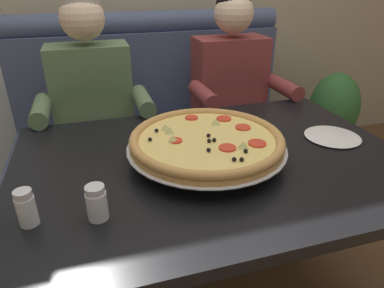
{
  "coord_description": "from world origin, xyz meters",
  "views": [
    {
      "loc": [
        -0.39,
        -1.0,
        1.33
      ],
      "look_at": [
        -0.08,
        0.01,
        0.8
      ],
      "focal_mm": 32.1,
      "sensor_mm": 36.0,
      "label": 1
    }
  ],
  "objects_px": {
    "diner_right": "(236,97)",
    "plate_near_left": "(333,135)",
    "booth_bench": "(161,137)",
    "diner_left": "(95,111)",
    "shaker_pepper_flakes": "(27,210)",
    "shaker_oregano": "(97,205)",
    "potted_plant": "(333,114)",
    "pizza": "(207,140)",
    "dining_table": "(213,177)"
  },
  "relations": [
    {
      "from": "diner_right",
      "to": "plate_near_left",
      "type": "distance_m",
      "value": 0.68
    },
    {
      "from": "booth_bench",
      "to": "diner_left",
      "type": "distance_m",
      "value": 0.56
    },
    {
      "from": "diner_right",
      "to": "shaker_pepper_flakes",
      "type": "height_order",
      "value": "diner_right"
    },
    {
      "from": "shaker_oregano",
      "to": "shaker_pepper_flakes",
      "type": "relative_size",
      "value": 0.97
    },
    {
      "from": "plate_near_left",
      "to": "potted_plant",
      "type": "distance_m",
      "value": 1.32
    },
    {
      "from": "diner_left",
      "to": "pizza",
      "type": "distance_m",
      "value": 0.78
    },
    {
      "from": "dining_table",
      "to": "diner_right",
      "type": "height_order",
      "value": "diner_right"
    },
    {
      "from": "booth_bench",
      "to": "dining_table",
      "type": "bearing_deg",
      "value": -90.0
    },
    {
      "from": "diner_right",
      "to": "potted_plant",
      "type": "height_order",
      "value": "diner_right"
    },
    {
      "from": "dining_table",
      "to": "pizza",
      "type": "distance_m",
      "value": 0.16
    },
    {
      "from": "shaker_pepper_flakes",
      "to": "potted_plant",
      "type": "bearing_deg",
      "value": 31.92
    },
    {
      "from": "booth_bench",
      "to": "diner_right",
      "type": "relative_size",
      "value": 1.34
    },
    {
      "from": "diner_right",
      "to": "shaker_pepper_flakes",
      "type": "bearing_deg",
      "value": -137.62
    },
    {
      "from": "shaker_pepper_flakes",
      "to": "plate_near_left",
      "type": "relative_size",
      "value": 0.47
    },
    {
      "from": "booth_bench",
      "to": "potted_plant",
      "type": "relative_size",
      "value": 2.44
    },
    {
      "from": "booth_bench",
      "to": "dining_table",
      "type": "distance_m",
      "value": 0.99
    },
    {
      "from": "dining_table",
      "to": "shaker_oregano",
      "type": "bearing_deg",
      "value": -151.25
    },
    {
      "from": "dining_table",
      "to": "pizza",
      "type": "xyz_separation_m",
      "value": [
        -0.03,
        -0.01,
        0.15
      ]
    },
    {
      "from": "dining_table",
      "to": "plate_near_left",
      "type": "distance_m",
      "value": 0.52
    },
    {
      "from": "plate_near_left",
      "to": "diner_left",
      "type": "bearing_deg",
      "value": 143.46
    },
    {
      "from": "shaker_pepper_flakes",
      "to": "potted_plant",
      "type": "xyz_separation_m",
      "value": [
        1.91,
        1.19,
        -0.4
      ]
    },
    {
      "from": "dining_table",
      "to": "shaker_pepper_flakes",
      "type": "distance_m",
      "value": 0.63
    },
    {
      "from": "pizza",
      "to": "potted_plant",
      "type": "height_order",
      "value": "pizza"
    },
    {
      "from": "shaker_pepper_flakes",
      "to": "plate_near_left",
      "type": "distance_m",
      "value": 1.12
    },
    {
      "from": "pizza",
      "to": "shaker_oregano",
      "type": "distance_m",
      "value": 0.44
    },
    {
      "from": "plate_near_left",
      "to": "potted_plant",
      "type": "height_order",
      "value": "plate_near_left"
    },
    {
      "from": "dining_table",
      "to": "plate_near_left",
      "type": "relative_size",
      "value": 6.37
    },
    {
      "from": "dining_table",
      "to": "plate_near_left",
      "type": "bearing_deg",
      "value": 2.43
    },
    {
      "from": "plate_near_left",
      "to": "pizza",
      "type": "bearing_deg",
      "value": -177.16
    },
    {
      "from": "shaker_oregano",
      "to": "potted_plant",
      "type": "bearing_deg",
      "value": 35.04
    },
    {
      "from": "shaker_oregano",
      "to": "booth_bench",
      "type": "bearing_deg",
      "value": 70.76
    },
    {
      "from": "dining_table",
      "to": "pizza",
      "type": "height_order",
      "value": "pizza"
    },
    {
      "from": "shaker_oregano",
      "to": "shaker_pepper_flakes",
      "type": "xyz_separation_m",
      "value": [
        -0.17,
        0.03,
        0.0
      ]
    },
    {
      "from": "pizza",
      "to": "shaker_pepper_flakes",
      "type": "bearing_deg",
      "value": -160.82
    },
    {
      "from": "diner_left",
      "to": "shaker_oregano",
      "type": "height_order",
      "value": "diner_left"
    },
    {
      "from": "booth_bench",
      "to": "shaker_oregano",
      "type": "distance_m",
      "value": 1.31
    },
    {
      "from": "dining_table",
      "to": "shaker_oregano",
      "type": "relative_size",
      "value": 13.94
    },
    {
      "from": "diner_left",
      "to": "plate_near_left",
      "type": "bearing_deg",
      "value": -36.54
    },
    {
      "from": "shaker_pepper_flakes",
      "to": "plate_near_left",
      "type": "xyz_separation_m",
      "value": [
        1.1,
        0.22,
        -0.03
      ]
    },
    {
      "from": "shaker_oregano",
      "to": "plate_near_left",
      "type": "xyz_separation_m",
      "value": [
        0.92,
        0.25,
        -0.03
      ]
    },
    {
      "from": "dining_table",
      "to": "potted_plant",
      "type": "relative_size",
      "value": 1.98
    },
    {
      "from": "shaker_oregano",
      "to": "shaker_pepper_flakes",
      "type": "height_order",
      "value": "shaker_pepper_flakes"
    },
    {
      "from": "diner_right",
      "to": "shaker_oregano",
      "type": "height_order",
      "value": "diner_right"
    },
    {
      "from": "diner_right",
      "to": "shaker_pepper_flakes",
      "type": "xyz_separation_m",
      "value": [
        -0.97,
        -0.88,
        0.07
      ]
    },
    {
      "from": "shaker_oregano",
      "to": "shaker_pepper_flakes",
      "type": "bearing_deg",
      "value": 170.96
    },
    {
      "from": "shaker_pepper_flakes",
      "to": "potted_plant",
      "type": "distance_m",
      "value": 2.28
    },
    {
      "from": "pizza",
      "to": "diner_right",
      "type": "bearing_deg",
      "value": 59.05
    },
    {
      "from": "booth_bench",
      "to": "pizza",
      "type": "height_order",
      "value": "booth_bench"
    },
    {
      "from": "shaker_pepper_flakes",
      "to": "shaker_oregano",
      "type": "bearing_deg",
      "value": -9.04
    },
    {
      "from": "diner_left",
      "to": "shaker_pepper_flakes",
      "type": "height_order",
      "value": "diner_left"
    }
  ]
}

